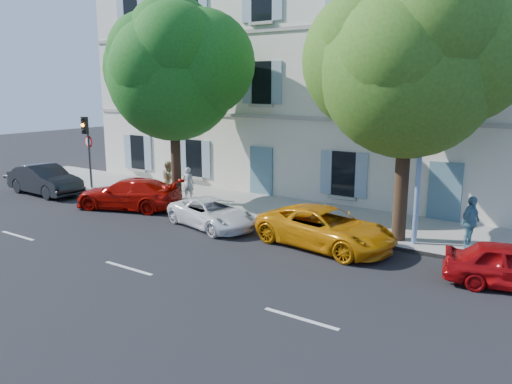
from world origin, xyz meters
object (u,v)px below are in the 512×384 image
Objects in this scene: car_red_coupe at (129,194)px; pedestrian_c at (470,222)px; car_yellow_supercar at (325,228)px; street_lamp at (422,102)px; pedestrian_b at (169,180)px; car_dark_sedan at (45,180)px; car_white_coupe at (212,213)px; road_sign at (89,150)px; tree_left at (173,76)px; pedestrian_a at (188,184)px; traffic_light at (86,137)px; tree_right at (409,69)px.

pedestrian_c reaches higher than car_red_coupe.
car_yellow_supercar is 2.81× the size of pedestrian_c.
street_lamp is 4.72× the size of pedestrian_b.
car_dark_sedan is 10.93m from car_white_coupe.
car_dark_sedan is 2.67m from road_sign.
car_white_coupe is at bearing -27.80° from tree_left.
pedestrian_a is at bearing 130.33° from car_red_coupe.
traffic_light is (-14.56, 1.51, 2.18)m from car_yellow_supercar.
car_red_coupe is at bearing -19.72° from road_sign.
car_dark_sedan is 0.54× the size of street_lamp.
street_lamp is (18.27, 1.80, 4.18)m from car_dark_sedan.
pedestrian_a is at bearing 6.04° from road_sign.
car_yellow_supercar is 8.69m from pedestrian_a.
road_sign is (-4.83, 1.73, 1.44)m from car_red_coupe.
street_lamp reaches higher than car_dark_sedan.
car_dark_sedan is 0.51× the size of tree_right.
tree_right is at bearing -58.74° from car_white_coupe.
tree_left is at bearing -0.44° from road_sign.
street_lamp is (10.98, -0.17, -0.94)m from tree_left.
car_white_coupe is 10.16m from road_sign.
tree_left is 3.23× the size of road_sign.
road_sign is (1.08, 2.02, 1.38)m from car_dark_sedan.
pedestrian_a is (-10.91, 0.88, -4.01)m from street_lamp.
car_dark_sedan is at bearing -118.22° from road_sign.
street_lamp is 4.31m from pedestrian_c.
car_dark_sedan is at bearing -122.27° from traffic_light.
tree_right is 5.83× the size of pedestrian_a.
car_red_coupe is at bearing 117.77° from pedestrian_c.
street_lamp is (0.60, -0.32, -1.05)m from tree_right.
traffic_light is at bearing -178.67° from tree_left.
car_yellow_supercar is 0.55× the size of tree_left.
tree_right is 17.02m from road_sign.
street_lamp is (2.55, 1.49, 4.26)m from car_yellow_supercar.
traffic_light is at bearing -69.32° from road_sign.
car_red_coupe is 3.08× the size of pedestrian_a.
pedestrian_b is (-11.94, 0.68, -3.89)m from street_lamp.
tree_left reaches higher than street_lamp.
traffic_light is at bearing 93.82° from car_white_coupe.
car_yellow_supercar reaches higher than car_white_coupe.
car_yellow_supercar is (15.71, 0.31, -0.07)m from car_dark_sedan.
pedestrian_b is (0.41, 2.20, 0.35)m from car_red_coupe.
pedestrian_a reaches higher than car_white_coupe.
car_red_coupe reaches higher than car_white_coupe.
car_white_coupe is 2.59× the size of pedestrian_a.
tree_right is at bearing 0.84° from tree_left.
car_yellow_supercar is 5.18m from street_lamp.
traffic_light is at bearing 92.04° from car_yellow_supercar.
car_dark_sedan is 2.95× the size of pedestrian_a.
pedestrian_b is at bearing 108.86° from pedestrian_c.
car_red_coupe is 5.02m from car_white_coupe.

